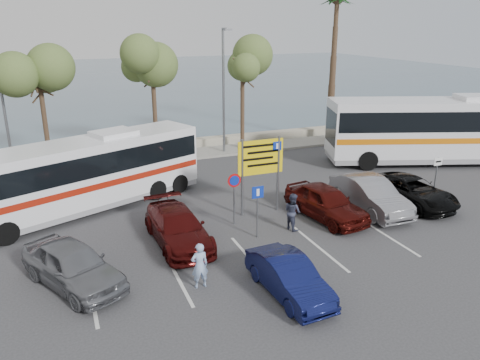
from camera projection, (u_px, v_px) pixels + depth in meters
name	position (u px, v px, depth m)	size (l,w,h in m)	color
ground	(270.00, 244.00, 18.82)	(120.00, 120.00, 0.00)	#333336
kerb_strip	(180.00, 155.00, 31.10)	(44.00, 2.40, 0.15)	gray
seawall	(172.00, 145.00, 32.79)	(48.00, 0.80, 0.60)	#A9A187
sea	(102.00, 80.00, 71.57)	(140.00, 140.00, 0.00)	#425A6A
tree_left	(38.00, 68.00, 26.38)	(3.20, 3.20, 7.20)	#382619
tree_mid	(151.00, 54.00, 28.46)	(3.20, 3.20, 8.00)	#382619
tree_right	(243.00, 59.00, 30.73)	(3.20, 3.20, 7.40)	#382619
palm_tree	(337.00, 1.00, 32.01)	(4.80, 4.80, 11.20)	#382619
street_lamp_left	(2.00, 97.00, 25.71)	(0.45, 1.15, 8.01)	slate
street_lamp_right	(224.00, 85.00, 30.28)	(0.45, 1.15, 8.01)	slate
direction_sign	(261.00, 163.00, 21.20)	(2.20, 0.12, 3.60)	slate
sign_no_stop	(234.00, 191.00, 20.20)	(0.60, 0.08, 2.35)	slate
sign_parking	(258.00, 204.00, 18.97)	(0.50, 0.07, 2.25)	slate
sign_taxi	(436.00, 173.00, 23.13)	(0.50, 0.07, 2.20)	slate
lane_markings	(253.00, 261.00, 17.54)	(12.02, 4.20, 0.01)	silver
coach_bus_left	(84.00, 177.00, 21.71)	(11.56, 6.68, 3.58)	white
coach_bus_right	(440.00, 132.00, 29.08)	(13.90, 7.35, 4.28)	white
car_silver_a	(73.00, 265.00, 15.69)	(1.79, 4.46, 1.52)	slate
car_blue	(289.00, 277.00, 15.20)	(1.34, 3.85, 1.27)	#0F1447
car_maroon	(178.00, 227.00, 18.73)	(1.93, 4.75, 1.38)	#430C0B
car_red	(326.00, 202.00, 21.13)	(1.80, 4.48, 1.53)	#450D09
suv_black	(411.00, 191.00, 22.80)	(2.23, 4.83, 1.34)	black
car_silver_b	(370.00, 195.00, 21.96)	(1.67, 4.78, 1.57)	gray
pedestrian_near	(200.00, 265.00, 15.56)	(0.59, 0.39, 1.62)	#93ACD6
pedestrian_far	(292.00, 211.00, 19.98)	(0.79, 0.61, 1.62)	#33374D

